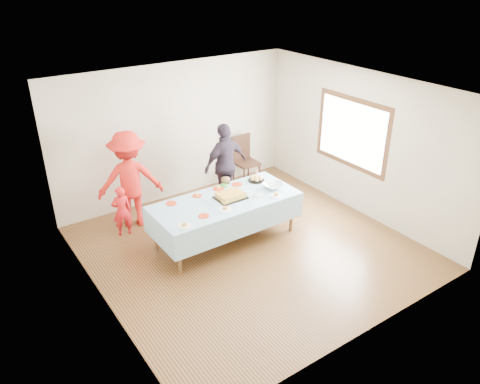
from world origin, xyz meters
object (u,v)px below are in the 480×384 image
object	(u,v)px
birthday_cake	(231,196)
adult_left	(130,180)
party_table	(225,203)
dining_chair	(244,157)

from	to	relation	value
birthday_cake	adult_left	world-z (taller)	adult_left
party_table	birthday_cake	size ratio (longest dim) A/B	4.93
party_table	dining_chair	distance (m)	2.34
party_table	birthday_cake	distance (m)	0.14
adult_left	party_table	bearing A→B (deg)	144.50
birthday_cake	party_table	bearing A→B (deg)	177.92
party_table	adult_left	xyz separation A→B (m)	(-1.09, 1.42, 0.17)
party_table	adult_left	size ratio (longest dim) A/B	1.40
birthday_cake	adult_left	xyz separation A→B (m)	(-1.20, 1.42, 0.07)
dining_chair	adult_left	world-z (taller)	adult_left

